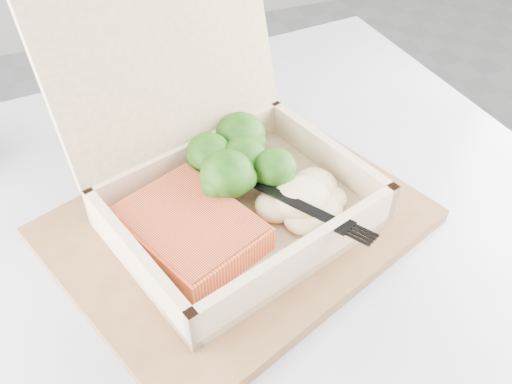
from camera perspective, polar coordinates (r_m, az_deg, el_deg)
name	(u,v)px	position (r m, az deg, el deg)	size (l,w,h in m)	color
cafe_table	(250,351)	(0.73, -0.64, -15.61)	(0.85, 0.85, 0.72)	black
serving_tray	(237,224)	(0.59, -1.96, -3.23)	(0.35, 0.28, 0.01)	brown
takeout_container	(216,160)	(0.57, -4.06, 3.21)	(0.31, 0.31, 0.23)	tan
salmon_fillet	(190,229)	(0.55, -6.63, -3.71)	(0.10, 0.13, 0.03)	#FC6531
broccoli_pile	(244,163)	(0.60, -1.21, 2.91)	(0.13, 0.13, 0.05)	#2E6A17
mashed_potatoes	(301,198)	(0.57, 4.51, -0.63)	(0.10, 0.08, 0.03)	beige
plastic_fork	(277,193)	(0.56, 2.15, -0.05)	(0.08, 0.14, 0.01)	black
receipt	(181,134)	(0.72, -7.55, 5.74)	(0.08, 0.14, 0.00)	white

